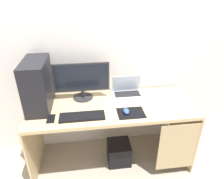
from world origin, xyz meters
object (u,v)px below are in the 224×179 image
Objects in this scene: laptop at (127,91)px; subwoofer at (119,152)px; monitor at (82,81)px; cell_phone at (51,119)px; keyboard at (82,116)px; pc_tower at (38,85)px; mouse_left at (126,111)px.

laptop is 1.28× the size of subwoofer.
monitor is at bearing -177.75° from laptop.
cell_phone is (-0.30, -0.35, -0.20)m from monitor.
keyboard is at bearing -2.25° from cell_phone.
pc_tower is at bearing 171.60° from subwoofer.
keyboard is (-0.50, -0.38, -0.03)m from laptop.
laptop is at bearing 77.27° from mouse_left.
subwoofer is at bearing 10.45° from cell_phone.
laptop is at bearing 8.47° from pc_tower.
pc_tower is at bearing -171.53° from laptop.
pc_tower is 5.08× the size of mouse_left.
monitor is 0.50m from cell_phone.
subwoofer is (0.38, 0.13, -0.63)m from keyboard.
mouse_left is (0.42, 0.02, 0.01)m from keyboard.
laptop is 0.37m from mouse_left.
keyboard is at bearing -177.27° from mouse_left.
mouse_left is (-0.08, -0.36, -0.02)m from laptop.
subwoofer is (-0.04, 0.11, -0.64)m from mouse_left.
subwoofer is (0.36, -0.23, -0.82)m from monitor.
laptop is 3.38× the size of mouse_left.
laptop is (0.91, 0.14, -0.20)m from pc_tower.
pc_tower is 1.16× the size of keyboard.
keyboard is 4.38× the size of mouse_left.
mouse_left is (0.41, -0.34, -0.19)m from monitor.
monitor is 0.57m from mouse_left.
cell_phone is 0.91m from subwoofer.
laptop is 0.71m from subwoofer.
cell_phone is at bearing -129.95° from monitor.
pc_tower is 0.94m from laptop.
monitor is (0.42, 0.12, -0.03)m from pc_tower.
laptop is at bearing 2.25° from monitor.
pc_tower is 0.43m from monitor.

